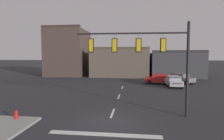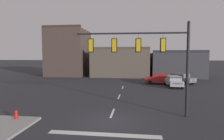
# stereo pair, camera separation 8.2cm
# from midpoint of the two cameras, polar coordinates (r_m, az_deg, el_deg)

# --- Properties ---
(ground_plane) EXTENTS (400.00, 400.00, 0.00)m
(ground_plane) POSITION_cam_midpoint_polar(r_m,az_deg,el_deg) (12.92, -1.06, -15.59)
(ground_plane) COLOR #2B2B30
(stop_bar_paint) EXTENTS (6.40, 0.50, 0.01)m
(stop_bar_paint) POSITION_cam_midpoint_polar(r_m,az_deg,el_deg) (11.07, -2.56, -19.03)
(stop_bar_paint) COLOR silver
(stop_bar_paint) RESTS_ON ground
(lane_centreline) EXTENTS (0.16, 26.40, 0.01)m
(lane_centreline) POSITION_cam_midpoint_polar(r_m,az_deg,el_deg) (14.80, 0.02, -12.97)
(lane_centreline) COLOR silver
(lane_centreline) RESTS_ON ground
(signal_mast_near_side) EXTENTS (8.09, 0.50, 6.85)m
(signal_mast_near_side) POSITION_cam_midpoint_polar(r_m,az_deg,el_deg) (13.75, 10.73, 5.46)
(signal_mast_near_side) COLOR black
(signal_mast_near_side) RESTS_ON ground
(car_lot_nearside) EXTENTS (4.58, 2.24, 1.61)m
(car_lot_nearside) POSITION_cam_midpoint_polar(r_m,az_deg,el_deg) (30.54, 14.16, -2.54)
(car_lot_nearside) COLOR #A81E1E
(car_lot_nearside) RESTS_ON ground
(car_lot_middle) EXTENTS (4.20, 4.53, 1.61)m
(car_lot_middle) POSITION_cam_midpoint_polar(r_m,az_deg,el_deg) (32.22, 20.01, -2.33)
(car_lot_middle) COLOR slate
(car_lot_middle) RESTS_ON ground
(car_lot_farside) EXTENTS (2.04, 4.51, 1.61)m
(car_lot_farside) POSITION_cam_midpoint_polar(r_m,az_deg,el_deg) (28.10, 18.05, -3.20)
(car_lot_farside) COLOR #9EA0A5
(car_lot_farside) RESTS_ON ground
(fire_hydrant) EXTENTS (0.40, 0.30, 0.75)m
(fire_hydrant) POSITION_cam_midpoint_polar(r_m,az_deg,el_deg) (14.51, -27.33, -12.46)
(fire_hydrant) COLOR red
(fire_hydrant) RESTS_ON ground
(building_row) EXTENTS (33.19, 13.64, 10.79)m
(building_row) POSITION_cam_midpoint_polar(r_m,az_deg,el_deg) (42.69, 1.97, 3.14)
(building_row) COLOR #473833
(building_row) RESTS_ON ground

